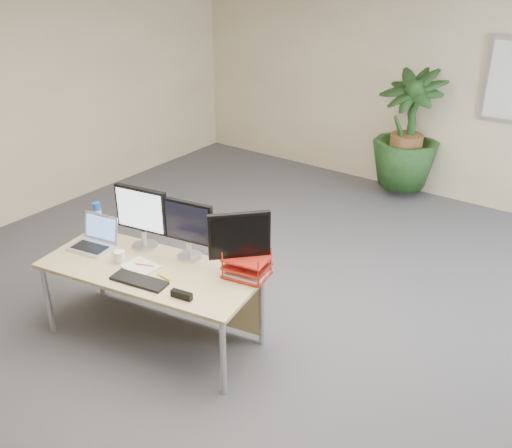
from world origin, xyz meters
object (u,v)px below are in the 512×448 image
Objects in this scene: floor_plant at (406,140)px; monitor_right at (188,226)px; desk at (158,278)px; monitor_left at (142,214)px; laptop at (95,239)px.

floor_plant is 3.68m from monitor_right.
monitor_left is at bearing 154.61° from desk.
desk is at bearing 8.98° from laptop.
monitor_left reaches higher than desk.
monitor_left is 0.48m from laptop.
laptop is at bearing -147.80° from monitor_left.
floor_plant reaches higher than desk.
desk is 0.53m from monitor_left.
desk is 0.65m from laptop.
monitor_left is at bearing 32.20° from laptop.
monitor_left is at bearing -167.92° from monitor_right.
floor_plant is (0.43, 3.88, 0.22)m from desk.
laptop is at bearing -171.02° from desk.
monitor_right is (0.42, 0.09, -0.02)m from monitor_left.
floor_plant is at bearing 83.63° from desk.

